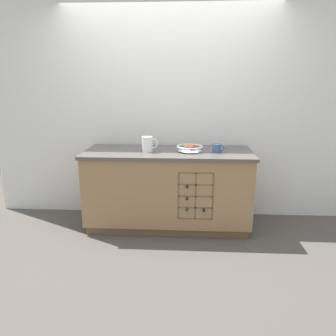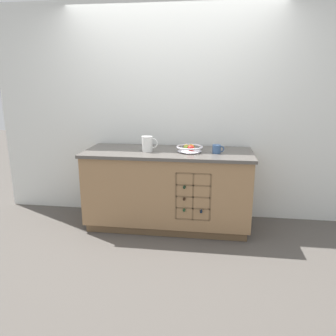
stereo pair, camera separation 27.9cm
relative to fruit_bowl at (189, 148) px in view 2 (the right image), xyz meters
name	(u,v)px [view 2 (the right image)]	position (x,y,z in m)	size (l,w,h in m)	color
ground_plane	(168,225)	(-0.24, 0.01, -0.93)	(14.00, 14.00, 0.00)	#4C4742
back_wall	(173,113)	(-0.24, 0.42, 0.34)	(4.40, 0.06, 2.55)	silver
kitchen_island	(168,188)	(-0.24, 0.01, -0.48)	(1.87, 0.74, 0.89)	brown
fruit_bowl	(189,148)	(0.00, 0.00, 0.00)	(0.29, 0.29, 0.08)	silver
white_pitcher	(148,143)	(-0.46, -0.03, 0.05)	(0.18, 0.12, 0.17)	white
ceramic_mug	(217,149)	(0.30, -0.03, 0.01)	(0.13, 0.09, 0.09)	#385684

